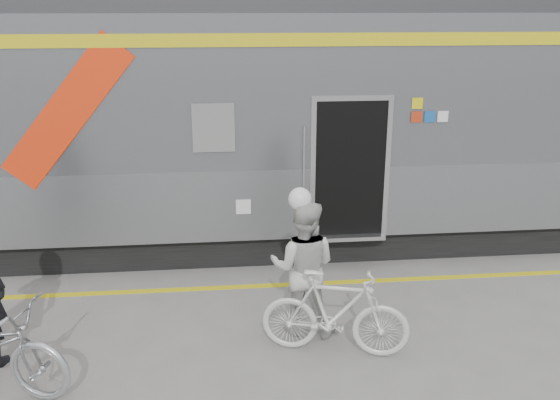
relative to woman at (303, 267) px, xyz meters
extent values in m
plane|color=slate|center=(-0.29, -0.88, -0.86)|extent=(90.00, 90.00, 0.00)
cube|color=black|center=(-1.25, 3.32, -0.61)|extent=(24.00, 2.70, 0.50)
cube|color=#9EA0A5|center=(-1.25, 3.32, 0.19)|extent=(24.00, 3.00, 1.10)
cube|color=slate|center=(-1.25, 3.32, 1.84)|extent=(24.00, 3.00, 2.20)
cube|color=#38383A|center=(-1.25, 3.32, 3.09)|extent=(24.00, 2.64, 0.30)
cube|color=gold|center=(-1.25, 1.81, 2.59)|extent=(24.00, 0.02, 0.18)
cube|color=red|center=(-3.05, 1.80, 1.64)|extent=(1.96, 0.01, 2.19)
cube|color=black|center=(-1.05, 1.81, 1.39)|extent=(0.55, 0.02, 0.65)
cube|color=black|center=(0.95, 2.02, 0.69)|extent=(1.05, 0.45, 2.10)
cube|color=silver|center=(0.95, 1.80, 0.69)|extent=(1.20, 0.02, 2.25)
cylinder|color=silver|center=(0.25, 1.79, 0.69)|extent=(0.04, 0.04, 1.40)
cube|color=silver|center=(0.95, 1.77, -0.34)|extent=(1.05, 0.25, 0.06)
cube|color=gold|center=(1.90, 1.80, 1.69)|extent=(0.16, 0.01, 0.16)
cube|color=#B53114|center=(1.90, 1.80, 1.49)|extent=(0.16, 0.01, 0.16)
cube|color=#1853A0|center=(2.10, 1.80, 1.49)|extent=(0.16, 0.01, 0.16)
cube|color=silver|center=(2.30, 1.80, 1.49)|extent=(0.16, 0.01, 0.16)
cube|color=silver|center=(-0.65, 1.80, 0.19)|extent=(0.22, 0.01, 0.22)
cube|color=gold|center=(-0.29, 1.27, -0.86)|extent=(24.00, 0.12, 0.01)
imported|color=beige|center=(0.00, 0.00, 0.00)|extent=(0.98, 0.85, 1.72)
imported|color=silver|center=(0.30, -0.55, -0.34)|extent=(1.80, 0.93, 1.04)
sphere|color=white|center=(0.00, 0.00, 1.00)|extent=(0.28, 0.28, 0.28)
camera|label=1|loc=(-0.95, -6.54, 3.05)|focal=38.00mm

